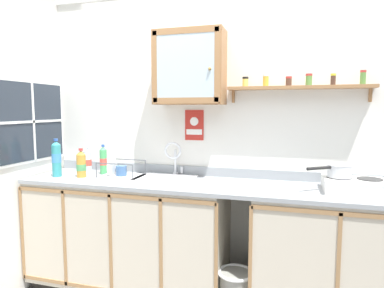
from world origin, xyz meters
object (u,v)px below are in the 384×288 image
bottle_detergent_teal_2 (56,158)px  warning_sign (194,125)px  bottle_water_clear_1 (88,161)px  bottle_soda_green_3 (103,161)px  mug (121,171)px  sink (164,183)px  hot_plate_stove (354,185)px  dish_rack (120,174)px  wall_cabinet (190,68)px  saucepan (339,170)px  bottle_juice_amber_0 (81,164)px

bottle_detergent_teal_2 → warning_sign: 1.21m
bottle_water_clear_1 → bottle_soda_green_3: (0.16, -0.00, 0.01)m
mug → sink: bearing=-0.2°
sink → hot_plate_stove: sink is taller
bottle_soda_green_3 → dish_rack: size_ratio=0.73×
bottle_soda_green_3 → hot_plate_stove: bearing=-2.4°
mug → wall_cabinet: bearing=12.6°
dish_rack → hot_plate_stove: bearing=-0.2°
sink → dish_rack: bearing=-179.0°
bottle_soda_green_3 → bottle_water_clear_1: bearing=178.7°
bottle_soda_green_3 → warning_sign: bearing=12.8°
hot_plate_stove → saucepan: (-0.10, 0.02, 0.10)m
hot_plate_stove → sink: bearing=179.5°
saucepan → warning_sign: warning_sign is taller
hot_plate_stove → dish_rack: size_ratio=1.15×
warning_sign → hot_plate_stove: bearing=-12.0°
hot_plate_stove → bottle_water_clear_1: bottle_water_clear_1 is taller
hot_plate_stove → warning_sign: warning_sign is taller
bottle_detergent_teal_2 → wall_cabinet: bearing=13.2°
bottle_water_clear_1 → bottle_soda_green_3: size_ratio=0.95×
mug → warning_sign: warning_sign is taller
sink → saucepan: 1.33m
hot_plate_stove → bottle_juice_amber_0: 2.14m
bottle_soda_green_3 → saucepan: bearing=-1.9°
warning_sign → mug: bearing=-156.7°
dish_rack → mug: (0.00, 0.01, 0.03)m
sink → bottle_juice_amber_0: (-0.71, -0.10, 0.14)m
sink → bottle_soda_green_3: size_ratio=1.83×
wall_cabinet → warning_sign: size_ratio=2.30×
saucepan → bottle_soda_green_3: size_ratio=1.20×
bottle_juice_amber_0 → dish_rack: (0.32, 0.09, -0.09)m
hot_plate_stove → wall_cabinet: (-1.25, 0.14, 0.87)m
sink → bottle_detergent_teal_2: bottle_detergent_teal_2 is taller
dish_rack → wall_cabinet: 1.07m
hot_plate_stove → warning_sign: (-1.24, 0.26, 0.39)m
bottle_soda_green_3 → bottle_juice_amber_0: bearing=-123.4°
bottle_juice_amber_0 → bottle_soda_green_3: size_ratio=0.93×
saucepan → wall_cabinet: bearing=173.9°
hot_plate_stove → dish_rack: bearing=179.8°
bottle_juice_amber_0 → warning_sign: size_ratio=0.95×
bottle_detergent_teal_2 → mug: bearing=13.9°
bottle_soda_green_3 → mug: bearing=-18.3°
wall_cabinet → mug: bearing=-167.4°
bottle_juice_amber_0 → bottle_water_clear_1: (-0.05, 0.17, 0.00)m
dish_rack → mug: 0.03m
saucepan → mug: (-1.71, -0.01, -0.10)m
saucepan → mug: bearing=-179.8°
hot_plate_stove → saucepan: size_ratio=1.31×
saucepan → bottle_detergent_teal_2: (-2.25, -0.14, 0.01)m
saucepan → bottle_soda_green_3: bottle_soda_green_3 is taller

